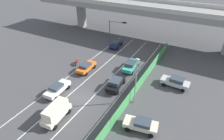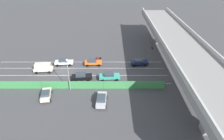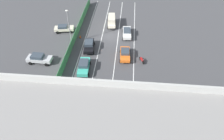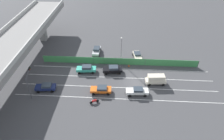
% 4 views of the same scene
% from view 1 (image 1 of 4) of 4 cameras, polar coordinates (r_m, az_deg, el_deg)
% --- Properties ---
extents(ground_plane, '(300.00, 300.00, 0.00)m').
position_cam_1_polar(ground_plane, '(29.77, -10.00, -8.34)').
color(ground_plane, '#424244').
extents(lane_line_left_edge, '(0.14, 43.34, 0.01)m').
position_cam_1_polar(lane_line_left_edge, '(34.83, -13.25, -2.14)').
color(lane_line_left_edge, silver).
rests_on(lane_line_left_edge, ground).
extents(lane_line_mid_left, '(0.14, 43.34, 0.01)m').
position_cam_1_polar(lane_line_mid_left, '(32.90, -8.59, -3.80)').
color(lane_line_mid_left, silver).
rests_on(lane_line_mid_left, ground).
extents(lane_line_mid_right, '(0.14, 43.34, 0.01)m').
position_cam_1_polar(lane_line_mid_right, '(31.24, -3.37, -5.62)').
color(lane_line_mid_right, silver).
rests_on(lane_line_mid_right, ground).
extents(lane_line_right_edge, '(0.14, 43.34, 0.01)m').
position_cam_1_polar(lane_line_right_edge, '(29.90, 2.42, -7.56)').
color(lane_line_right_edge, silver).
rests_on(lane_line_right_edge, ground).
extents(elevated_overpass, '(59.82, 9.03, 9.12)m').
position_cam_1_polar(elevated_overpass, '(48.51, 9.88, 17.48)').
color(elevated_overpass, gray).
rests_on(elevated_overpass, ground).
extents(green_fence, '(0.10, 39.44, 1.85)m').
position_cam_1_polar(green_fence, '(28.73, 5.94, -7.27)').
color(green_fence, '#3D8E4C').
rests_on(green_fence, ground).
extents(car_taxi_orange, '(2.18, 4.48, 1.51)m').
position_cam_1_polar(car_taxi_orange, '(35.69, -7.72, 0.98)').
color(car_taxi_orange, orange).
rests_on(car_taxi_orange, ground).
extents(car_taxi_teal, '(2.29, 4.78, 1.71)m').
position_cam_1_polar(car_taxi_teal, '(35.84, 5.56, 1.43)').
color(car_taxi_teal, teal).
rests_on(car_taxi_teal, ground).
extents(car_van_cream, '(2.26, 4.63, 2.32)m').
position_cam_1_polar(car_van_cream, '(26.38, -16.37, -11.80)').
color(car_van_cream, beige).
rests_on(car_van_cream, ground).
extents(car_sedan_navy, '(2.31, 4.43, 1.57)m').
position_cam_1_polar(car_sedan_navy, '(44.71, 1.17, 7.89)').
color(car_sedan_navy, navy).
rests_on(car_sedan_navy, ground).
extents(car_sedan_black, '(2.47, 4.83, 1.70)m').
position_cam_1_polar(car_sedan_black, '(30.93, 1.13, -3.85)').
color(car_sedan_black, black).
rests_on(car_sedan_black, ground).
extents(car_hatchback_white, '(2.13, 4.75, 1.56)m').
position_cam_1_polar(car_hatchback_white, '(31.00, -16.00, -5.33)').
color(car_hatchback_white, silver).
rests_on(car_hatchback_white, ground).
extents(motorcycle, '(0.98, 1.81, 0.93)m').
position_cam_1_polar(motorcycle, '(38.35, -10.62, 2.33)').
color(motorcycle, black).
rests_on(motorcycle, ground).
extents(parked_sedan_cream, '(4.46, 2.58, 1.50)m').
position_cam_1_polar(parked_sedan_cream, '(24.73, 8.69, -15.68)').
color(parked_sedan_cream, beige).
rests_on(parked_sedan_cream, ground).
extents(parked_wagon_silver, '(4.59, 2.15, 1.71)m').
position_cam_1_polar(parked_wagon_silver, '(32.84, 18.43, -3.35)').
color(parked_wagon_silver, '#B2B5B7').
rests_on(parked_wagon_silver, ground).
extents(traffic_light, '(4.11, 1.10, 5.42)m').
position_cam_1_polar(traffic_light, '(46.20, 1.04, 12.69)').
color(traffic_light, '#47474C').
rests_on(traffic_light, ground).
extents(street_lamp, '(0.60, 0.36, 7.33)m').
position_cam_1_polar(street_lamp, '(26.18, 7.20, -2.15)').
color(street_lamp, gray).
rests_on(street_lamp, ground).
extents(traffic_cone, '(0.47, 0.47, 0.73)m').
position_cam_1_polar(traffic_cone, '(27.63, 2.23, -10.56)').
color(traffic_cone, orange).
rests_on(traffic_cone, ground).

